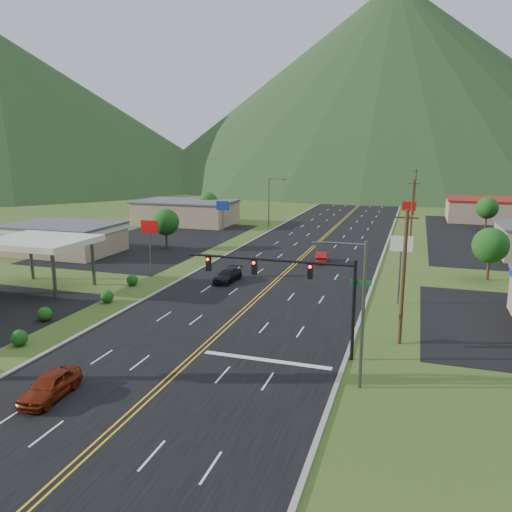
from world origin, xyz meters
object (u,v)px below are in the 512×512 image
(streetlight_east, at_px, (358,305))
(car_red_far, at_px, (322,257))
(streetlight_west, at_px, (270,199))
(gas_canopy, at_px, (40,243))
(traffic_signal, at_px, (296,280))
(car_red_near, at_px, (50,386))
(car_dark_mid, at_px, (228,276))

(streetlight_east, relative_size, car_red_far, 2.23)
(streetlight_east, height_order, car_red_far, streetlight_east)
(streetlight_west, xyz_separation_m, gas_canopy, (-10.32, -48.00, -0.31))
(traffic_signal, distance_m, car_red_near, 16.68)
(streetlight_east, distance_m, car_dark_mid, 26.49)
(streetlight_west, distance_m, car_red_far, 30.94)
(streetlight_east, height_order, car_dark_mid, streetlight_east)
(streetlight_west, relative_size, car_red_near, 2.06)
(gas_canopy, height_order, car_red_far, gas_canopy)
(gas_canopy, distance_m, car_dark_mid, 19.51)
(car_dark_mid, bearing_deg, car_red_far, 62.09)
(car_red_far, bearing_deg, streetlight_west, -69.82)
(traffic_signal, height_order, car_dark_mid, traffic_signal)
(streetlight_west, bearing_deg, car_dark_mid, -80.34)
(streetlight_west, distance_m, gas_canopy, 49.10)
(streetlight_east, relative_size, gas_canopy, 0.90)
(streetlight_east, relative_size, car_red_near, 2.06)
(car_red_near, bearing_deg, streetlight_west, 91.81)
(gas_canopy, bearing_deg, streetlight_west, 77.87)
(gas_canopy, xyz_separation_m, car_red_near, (16.64, -18.83, -4.13))
(traffic_signal, height_order, streetlight_west, streetlight_west)
(car_dark_mid, xyz_separation_m, car_red_far, (7.94, 12.62, -0.00))
(streetlight_west, height_order, car_red_near, streetlight_west)
(streetlight_east, distance_m, car_red_far, 34.43)
(gas_canopy, distance_m, car_red_far, 32.99)
(traffic_signal, relative_size, gas_canopy, 1.31)
(streetlight_east, distance_m, car_red_near, 18.43)
(traffic_signal, bearing_deg, car_red_near, -137.57)
(car_dark_mid, distance_m, car_red_far, 14.91)
(streetlight_east, bearing_deg, car_dark_mid, 128.19)
(gas_canopy, distance_m, car_red_near, 25.47)
(streetlight_east, relative_size, car_dark_mid, 1.96)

